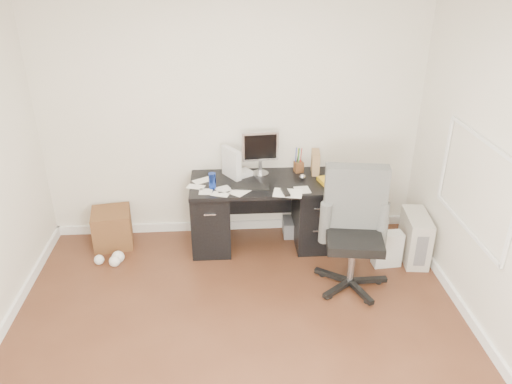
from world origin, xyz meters
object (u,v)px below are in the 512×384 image
desk (263,211)px  wicker_basket (112,228)px  lcd_monitor (260,153)px  pc_tower (415,237)px  office_chair (355,233)px  keyboard (251,187)px

desk → wicker_basket: 1.64m
desk → wicker_basket: size_ratio=3.76×
lcd_monitor → pc_tower: lcd_monitor is taller
office_chair → wicker_basket: size_ratio=2.92×
pc_tower → office_chair: bearing=-145.2°
lcd_monitor → office_chair: 1.33m
keyboard → wicker_basket: bearing=179.4°
desk → keyboard: (-0.14, -0.14, 0.36)m
lcd_monitor → keyboard: bearing=-114.9°
lcd_monitor → office_chair: size_ratio=0.41×
keyboard → office_chair: (0.92, -0.67, -0.18)m
pc_tower → wicker_basket: (-3.16, 0.49, -0.05)m
keyboard → wicker_basket: keyboard is taller
desk → keyboard: 0.41m
lcd_monitor → office_chair: (0.80, -0.99, -0.41)m
office_chair → desk: bearing=142.4°
office_chair → pc_tower: bearing=36.9°
wicker_basket → pc_tower: bearing=-8.8°
keyboard → office_chair: 1.15m
pc_tower → wicker_basket: bearing=177.5°
keyboard → pc_tower: size_ratio=0.76×
keyboard → pc_tower: keyboard is taller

